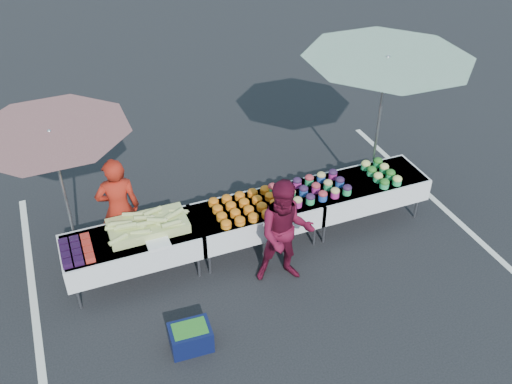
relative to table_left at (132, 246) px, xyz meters
name	(u,v)px	position (x,y,z in m)	size (l,w,h in m)	color
ground	(256,246)	(1.80, 0.00, -0.58)	(80.00, 80.00, 0.00)	black
stripe_left	(34,305)	(-1.40, 0.00, -0.58)	(0.10, 5.00, 0.00)	silver
stripe_right	(433,199)	(5.00, 0.00, -0.58)	(0.10, 5.00, 0.00)	silver
table_left	(132,246)	(0.00, 0.00, 0.00)	(1.86, 0.81, 0.75)	white
table_center	(256,215)	(1.80, 0.00, 0.00)	(1.86, 0.81, 0.75)	white
table_right	(364,188)	(3.60, 0.00, 0.00)	(1.86, 0.81, 0.75)	white
berry_punnets	(76,250)	(-0.71, -0.06, 0.21)	(0.40, 0.54, 0.08)	black
corn_pile	(148,225)	(0.25, 0.05, 0.26)	(1.16, 0.57, 0.26)	#B1C464
plastic_bags	(158,243)	(0.30, -0.30, 0.19)	(0.30, 0.25, 0.05)	white
carrot_bowls	(246,206)	(1.65, -0.01, 0.22)	(0.95, 0.69, 0.11)	orange
potato_cups	(310,189)	(2.65, 0.00, 0.25)	(1.14, 0.58, 0.16)	#244AA9
bean_baskets	(381,172)	(3.86, -0.01, 0.24)	(0.36, 0.68, 0.15)	#2AAB5E
vendor	(119,209)	(-0.04, 0.57, 0.23)	(0.60, 0.39, 1.63)	#A32012
customer	(285,233)	(1.92, -0.75, 0.22)	(0.78, 0.61, 1.60)	#570D23
umbrella_left	(52,143)	(-0.70, 0.75, 1.36)	(2.76, 2.76, 2.14)	black
umbrella_right	(386,71)	(3.98, 0.40, 1.72)	(3.28, 3.28, 2.54)	black
storage_bin	(191,337)	(0.36, -1.45, -0.41)	(0.53, 0.40, 0.33)	#0B1239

